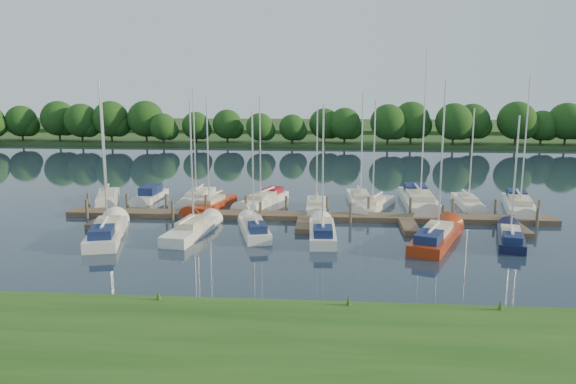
# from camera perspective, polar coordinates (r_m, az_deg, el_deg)

# --- Properties ---
(ground) EXTENTS (260.00, 260.00, 0.00)m
(ground) POSITION_cam_1_polar(r_m,az_deg,el_deg) (38.53, 1.28, -5.50)
(ground) COLOR #192432
(ground) RESTS_ON ground
(near_bank) EXTENTS (90.00, 10.00, 0.50)m
(near_bank) POSITION_cam_1_polar(r_m,az_deg,el_deg) (23.54, -0.97, -15.93)
(near_bank) COLOR #1D4614
(near_bank) RESTS_ON ground
(dock) EXTENTS (40.00, 6.00, 0.40)m
(dock) POSITION_cam_1_polar(r_m,az_deg,el_deg) (45.53, 1.79, -2.66)
(dock) COLOR #4A392A
(dock) RESTS_ON ground
(mooring_pilings) EXTENTS (38.24, 2.84, 2.00)m
(mooring_pilings) POSITION_cam_1_polar(r_m,az_deg,el_deg) (46.54, 1.86, -1.86)
(mooring_pilings) COLOR #473D33
(mooring_pilings) RESTS_ON ground
(far_shore) EXTENTS (180.00, 30.00, 0.60)m
(far_shore) POSITION_cam_1_polar(r_m,az_deg,el_deg) (112.43, 3.42, 5.49)
(far_shore) COLOR #243D17
(far_shore) RESTS_ON ground
(distant_hill) EXTENTS (220.00, 40.00, 1.40)m
(distant_hill) POSITION_cam_1_polar(r_m,az_deg,el_deg) (137.30, 3.62, 6.63)
(distant_hill) COLOR #335726
(distant_hill) RESTS_ON ground
(treeline) EXTENTS (145.53, 9.92, 8.29)m
(treeline) POSITION_cam_1_polar(r_m,az_deg,el_deg) (99.46, 4.97, 6.96)
(treeline) COLOR #38281C
(treeline) RESTS_ON ground
(sailboat_n_0) EXTENTS (3.98, 7.90, 10.17)m
(sailboat_n_0) POSITION_cam_1_polar(r_m,az_deg,el_deg) (55.15, -17.84, -0.71)
(sailboat_n_0) COLOR silver
(sailboat_n_0) RESTS_ON ground
(motorboat) EXTENTS (1.99, 6.09, 1.71)m
(motorboat) POSITION_cam_1_polar(r_m,az_deg,el_deg) (54.93, -13.84, -0.46)
(motorboat) COLOR silver
(motorboat) RESTS_ON ground
(sailboat_n_2) EXTENTS (2.15, 8.62, 10.87)m
(sailboat_n_2) POSITION_cam_1_polar(r_m,az_deg,el_deg) (53.53, -9.25, -0.68)
(sailboat_n_2) COLOR silver
(sailboat_n_2) RESTS_ON ground
(sailboat_n_3) EXTENTS (3.40, 8.13, 10.26)m
(sailboat_n_3) POSITION_cam_1_polar(r_m,az_deg,el_deg) (50.13, -7.89, -1.42)
(sailboat_n_3) COLOR maroon
(sailboat_n_3) RESTS_ON ground
(sailboat_n_4) EXTENTS (4.13, 8.05, 10.30)m
(sailboat_n_4) POSITION_cam_1_polar(r_m,az_deg,el_deg) (51.61, -2.59, -0.91)
(sailboat_n_4) COLOR silver
(sailboat_n_4) RESTS_ON ground
(sailboat_n_5) EXTENTS (1.81, 7.13, 9.10)m
(sailboat_n_5) POSITION_cam_1_polar(r_m,az_deg,el_deg) (49.19, 2.91, -1.57)
(sailboat_n_5) COLOR silver
(sailboat_n_5) RESTS_ON ground
(sailboat_n_6) EXTENTS (2.35, 8.29, 10.48)m
(sailboat_n_6) POSITION_cam_1_polar(r_m,az_deg,el_deg) (52.27, 7.34, -0.90)
(sailboat_n_6) COLOR silver
(sailboat_n_6) RESTS_ON ground
(sailboat_n_7) EXTENTS (4.20, 7.72, 9.87)m
(sailboat_n_7) POSITION_cam_1_polar(r_m,az_deg,el_deg) (50.15, 8.66, -1.44)
(sailboat_n_7) COLOR silver
(sailboat_n_7) RESTS_ON ground
(sailboat_n_8) EXTENTS (2.90, 11.61, 14.64)m
(sailboat_n_8) POSITION_cam_1_polar(r_m,az_deg,el_deg) (52.23, 13.22, -1.03)
(sailboat_n_8) COLOR silver
(sailboat_n_8) RESTS_ON ground
(sailboat_n_9) EXTENTS (1.71, 7.16, 9.17)m
(sailboat_n_9) POSITION_cam_1_polar(r_m,az_deg,el_deg) (53.22, 17.82, -1.13)
(sailboat_n_9) COLOR silver
(sailboat_n_9) RESTS_ON ground
(sailboat_n_10) EXTENTS (3.76, 9.52, 12.01)m
(sailboat_n_10) POSITION_cam_1_polar(r_m,az_deg,el_deg) (52.95, 22.44, -1.42)
(sailboat_n_10) COLOR silver
(sailboat_n_10) RESTS_ON ground
(sailboat_s_0) EXTENTS (4.01, 9.16, 11.62)m
(sailboat_s_0) POSITION_cam_1_polar(r_m,az_deg,el_deg) (42.55, -17.89, -3.98)
(sailboat_s_0) COLOR silver
(sailboat_s_0) RESTS_ON ground
(sailboat_s_1) EXTENTS (2.82, 8.05, 10.36)m
(sailboat_s_1) POSITION_cam_1_polar(r_m,az_deg,el_deg) (41.76, -9.69, -3.95)
(sailboat_s_1) COLOR silver
(sailboat_s_1) RESTS_ON ground
(sailboat_s_2) EXTENTS (3.24, 7.27, 9.38)m
(sailboat_s_2) POSITION_cam_1_polar(r_m,az_deg,el_deg) (41.55, -3.46, -3.82)
(sailboat_s_2) COLOR silver
(sailboat_s_2) RESTS_ON ground
(sailboat_s_3) EXTENTS (2.08, 7.69, 9.96)m
(sailboat_s_3) POSITION_cam_1_polar(r_m,az_deg,el_deg) (40.54, 3.50, -4.19)
(sailboat_s_3) COLOR silver
(sailboat_s_3) RESTS_ON ground
(sailboat_s_4) EXTENTS (4.89, 9.00, 11.60)m
(sailboat_s_4) POSITION_cam_1_polar(r_m,az_deg,el_deg) (40.54, 14.83, -4.55)
(sailboat_s_4) COLOR maroon
(sailboat_s_4) RESTS_ON ground
(sailboat_s_5) EXTENTS (3.16, 7.22, 9.12)m
(sailboat_s_5) POSITION_cam_1_polar(r_m,az_deg,el_deg) (42.30, 21.67, -4.36)
(sailboat_s_5) COLOR black
(sailboat_s_5) RESTS_ON ground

